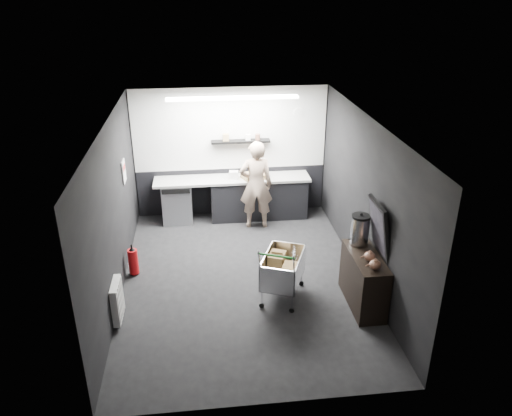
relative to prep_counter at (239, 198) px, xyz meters
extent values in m
plane|color=black|center=(-0.14, -2.42, -0.46)|extent=(5.50, 5.50, 0.00)
plane|color=silver|center=(-0.14, -2.42, 2.24)|extent=(5.50, 5.50, 0.00)
plane|color=black|center=(-0.14, 0.33, 0.89)|extent=(5.50, 0.00, 5.50)
plane|color=black|center=(-0.14, -5.17, 0.89)|extent=(5.50, 0.00, 5.50)
plane|color=black|center=(-2.14, -2.42, 0.89)|extent=(0.00, 5.50, 5.50)
plane|color=black|center=(1.86, -2.42, 0.89)|extent=(0.00, 5.50, 5.50)
cube|color=silver|center=(-0.14, 0.31, 1.39)|extent=(3.95, 0.02, 1.70)
cube|color=black|center=(-0.14, 0.31, 0.04)|extent=(3.95, 0.02, 1.00)
cube|color=black|center=(0.06, 0.20, 1.16)|extent=(1.20, 0.22, 0.04)
cylinder|color=silver|center=(1.26, 0.30, 1.69)|extent=(0.20, 0.03, 0.20)
cube|color=white|center=(-2.12, -1.12, 1.09)|extent=(0.02, 0.30, 0.40)
cube|color=red|center=(-2.11, -1.12, 1.16)|extent=(0.02, 0.22, 0.10)
cube|color=silver|center=(-2.08, -3.32, -0.11)|extent=(0.10, 0.50, 0.60)
cube|color=white|center=(-0.14, -0.57, 2.21)|extent=(2.40, 0.20, 0.04)
cube|color=black|center=(0.41, 0.00, -0.03)|extent=(2.00, 0.56, 0.85)
cube|color=#A2A29E|center=(-0.14, 0.00, 0.42)|extent=(3.20, 0.60, 0.05)
cube|color=#9EA0A5|center=(-1.29, 0.00, -0.03)|extent=(0.60, 0.58, 0.85)
cube|color=black|center=(-1.29, -0.30, 0.32)|extent=(0.56, 0.02, 0.10)
imported|color=beige|center=(0.31, -0.45, 0.45)|extent=(0.68, 0.46, 1.81)
cube|color=silver|center=(0.43, -2.99, -0.15)|extent=(0.84, 1.00, 0.02)
cube|color=silver|center=(0.17, -2.99, 0.07)|extent=(0.34, 0.80, 0.45)
cube|color=silver|center=(0.70, -2.99, 0.07)|extent=(0.34, 0.80, 0.45)
cube|color=silver|center=(0.43, -3.40, 0.07)|extent=(0.52, 0.23, 0.45)
cube|color=silver|center=(0.43, -2.57, 0.07)|extent=(0.52, 0.23, 0.45)
cylinder|color=silver|center=(0.20, -3.37, -0.29)|extent=(0.02, 0.02, 0.30)
cylinder|color=silver|center=(0.67, -3.37, -0.29)|extent=(0.02, 0.02, 0.30)
cylinder|color=silver|center=(0.20, -2.60, -0.29)|extent=(0.02, 0.02, 0.30)
cylinder|color=silver|center=(0.67, -2.60, -0.29)|extent=(0.02, 0.02, 0.30)
cylinder|color=green|center=(0.43, -3.46, 0.55)|extent=(0.52, 0.24, 0.03)
cube|color=brown|center=(0.31, -2.88, 0.06)|extent=(0.34, 0.37, 0.38)
cube|color=brown|center=(0.57, -3.11, 0.04)|extent=(0.31, 0.34, 0.34)
cylinder|color=black|center=(0.20, -3.37, -0.42)|extent=(0.09, 0.06, 0.08)
cylinder|color=black|center=(0.20, -2.60, -0.42)|extent=(0.09, 0.06, 0.08)
cylinder|color=black|center=(0.67, -3.37, -0.42)|extent=(0.09, 0.06, 0.08)
cylinder|color=black|center=(0.67, -2.60, -0.42)|extent=(0.09, 0.06, 0.08)
cube|color=black|center=(1.63, -3.33, -0.03)|extent=(0.43, 1.14, 0.86)
cylinder|color=silver|center=(1.63, -2.95, 0.64)|extent=(0.29, 0.29, 0.44)
cylinder|color=black|center=(1.63, -2.95, 0.87)|extent=(0.29, 0.29, 0.04)
sphere|color=black|center=(1.63, -2.95, 0.91)|extent=(0.05, 0.05, 0.05)
ellipsoid|color=brown|center=(1.63, -3.47, 0.47)|extent=(0.17, 0.17, 0.14)
ellipsoid|color=brown|center=(1.63, -3.71, 0.47)|extent=(0.17, 0.17, 0.14)
cube|color=black|center=(1.80, -3.28, 0.83)|extent=(0.20, 0.67, 0.85)
cube|color=black|center=(1.78, -3.28, 0.83)|extent=(0.14, 0.57, 0.73)
cylinder|color=red|center=(-1.99, -2.04, -0.21)|extent=(0.17, 0.17, 0.44)
cone|color=black|center=(-1.99, -2.04, 0.04)|extent=(0.11, 0.11, 0.07)
cylinder|color=black|center=(-1.99, -2.04, 0.09)|extent=(0.03, 0.03, 0.07)
cube|color=#927A4D|center=(0.32, -0.05, 0.49)|extent=(0.59, 0.52, 0.10)
cylinder|color=silver|center=(0.42, 0.00, 0.56)|extent=(0.23, 0.23, 0.23)
cube|color=silver|center=(-0.11, -0.05, 0.53)|extent=(0.20, 0.17, 0.17)
camera|label=1|loc=(-0.76, -9.57, 4.16)|focal=35.00mm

